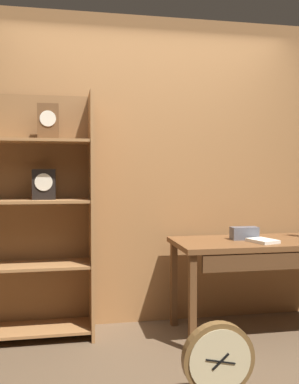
# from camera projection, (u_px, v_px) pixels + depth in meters

# --- Properties ---
(back_wood_panel) EXTENTS (4.80, 0.05, 2.60)m
(back_wood_panel) POSITION_uv_depth(u_px,v_px,m) (146.00, 171.00, 3.66)
(back_wood_panel) COLOR #9E6B3D
(back_wood_panel) RESTS_ON ground
(bookshelf) EXTENTS (1.32, 0.37, 1.90)m
(bookshelf) POSITION_uv_depth(u_px,v_px,m) (4.00, 216.00, 3.27)
(bookshelf) COLOR #9E6B3D
(bookshelf) RESTS_ON ground
(workbench) EXTENTS (1.49, 0.65, 0.74)m
(workbench) POSITION_uv_depth(u_px,v_px,m) (268.00, 250.00, 3.40)
(workbench) COLOR brown
(workbench) RESTS_ON ground
(toolbox_small) EXTENTS (0.22, 0.10, 0.10)m
(toolbox_small) POSITION_uv_depth(u_px,v_px,m) (244.00, 233.00, 3.45)
(toolbox_small) COLOR #595960
(toolbox_small) RESTS_ON workbench
(open_repair_manual) EXTENTS (0.22, 0.26, 0.02)m
(open_repair_manual) POSITION_uv_depth(u_px,v_px,m) (263.00, 241.00, 3.30)
(open_repair_manual) COLOR silver
(open_repair_manual) RESTS_ON workbench
(round_clock_large) EXTENTS (0.41, 0.11, 0.45)m
(round_clock_large) POSITION_uv_depth(u_px,v_px,m) (218.00, 362.00, 2.37)
(round_clock_large) COLOR brown
(round_clock_large) RESTS_ON ground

